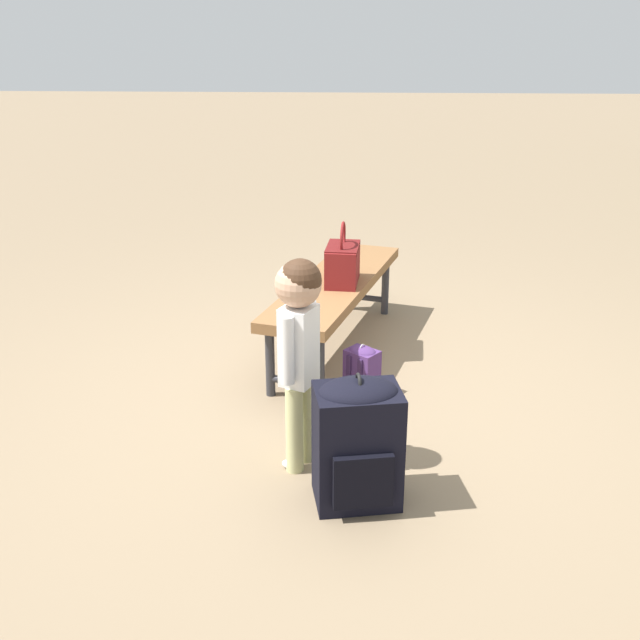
% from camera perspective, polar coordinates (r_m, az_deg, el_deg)
% --- Properties ---
extents(ground_plane, '(40.00, 40.00, 0.00)m').
position_cam_1_polar(ground_plane, '(3.98, 1.36, -6.57)').
color(ground_plane, '#7F6B51').
rests_on(ground_plane, ground).
extents(park_bench, '(1.65, 0.81, 0.45)m').
position_cam_1_polar(park_bench, '(4.51, 1.15, 2.37)').
color(park_bench, brown).
rests_on(park_bench, ground).
extents(handbag, '(0.33, 0.20, 0.37)m').
position_cam_1_polar(handbag, '(4.41, 1.70, 4.40)').
color(handbag, maroon).
rests_on(handbag, park_bench).
extents(child_standing, '(0.25, 0.20, 0.98)m').
position_cam_1_polar(child_standing, '(3.19, -1.60, -0.93)').
color(child_standing, '#CCCC8C').
rests_on(child_standing, ground).
extents(backpack_large, '(0.35, 0.39, 0.58)m').
position_cam_1_polar(backpack_large, '(3.11, 2.84, -8.96)').
color(backpack_large, black).
rests_on(backpack_large, ground).
extents(backpack_small, '(0.20, 0.21, 0.28)m').
position_cam_1_polar(backpack_small, '(4.07, 3.21, -3.68)').
color(backpack_small, '#4C2D66').
rests_on(backpack_small, ground).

